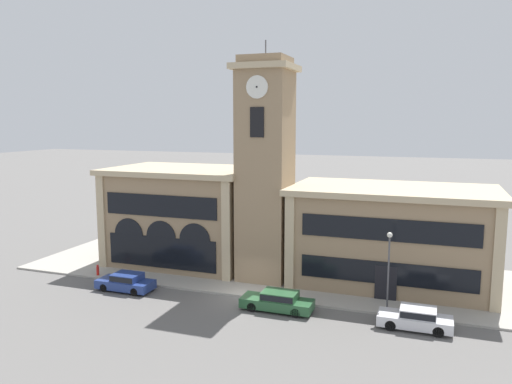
{
  "coord_description": "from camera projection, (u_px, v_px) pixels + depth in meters",
  "views": [
    {
      "loc": [
        12.34,
        -32.01,
        12.59
      ],
      "look_at": [
        -0.1,
        2.73,
        7.31
      ],
      "focal_mm": 35.0,
      "sensor_mm": 36.0,
      "label": 1
    }
  ],
  "objects": [
    {
      "name": "ground_plane",
      "position": [
        244.0,
        298.0,
        35.73
      ],
      "size": [
        300.0,
        300.0,
        0.0
      ],
      "primitive_type": "plane",
      "color": "#605E5B"
    },
    {
      "name": "sidewalk_kerb",
      "position": [
        273.0,
        271.0,
        41.86
      ],
      "size": [
        41.88,
        13.17,
        0.15
      ],
      "color": "#A39E93",
      "rests_on": "ground_plane"
    },
    {
      "name": "clock_tower",
      "position": [
        265.0,
        170.0,
        38.81
      ],
      "size": [
        4.5,
        4.5,
        18.6
      ],
      "color": "#937A5B",
      "rests_on": "ground_plane"
    },
    {
      "name": "town_hall_left_wing",
      "position": [
        185.0,
        215.0,
        44.35
      ],
      "size": [
        12.91,
        9.14,
        8.49
      ],
      "color": "#937A5B",
      "rests_on": "ground_plane"
    },
    {
      "name": "town_hall_right_wing",
      "position": [
        392.0,
        236.0,
        38.46
      ],
      "size": [
        15.44,
        9.14,
        7.58
      ],
      "color": "#937A5B",
      "rests_on": "ground_plane"
    },
    {
      "name": "parked_car_near",
      "position": [
        126.0,
        282.0,
        37.24
      ],
      "size": [
        4.28,
        1.85,
        1.31
      ],
      "rotation": [
        0.0,
        0.0,
        3.14
      ],
      "color": "navy",
      "rests_on": "ground_plane"
    },
    {
      "name": "parked_car_mid",
      "position": [
        278.0,
        301.0,
        33.27
      ],
      "size": [
        4.84,
        1.78,
        1.33
      ],
      "rotation": [
        0.0,
        0.0,
        3.14
      ],
      "color": "#285633",
      "rests_on": "ground_plane"
    },
    {
      "name": "parked_car_far",
      "position": [
        416.0,
        318.0,
        30.34
      ],
      "size": [
        4.41,
        1.81,
        1.34
      ],
      "rotation": [
        0.0,
        0.0,
        3.14
      ],
      "color": "silver",
      "rests_on": "ground_plane"
    },
    {
      "name": "street_lamp",
      "position": [
        389.0,
        259.0,
        32.41
      ],
      "size": [
        0.36,
        0.36,
        5.31
      ],
      "color": "#4C4C51",
      "rests_on": "sidewalk_kerb"
    },
    {
      "name": "fire_hydrant",
      "position": [
        98.0,
        270.0,
        40.49
      ],
      "size": [
        0.22,
        0.22,
        0.87
      ],
      "color": "red",
      "rests_on": "sidewalk_kerb"
    }
  ]
}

